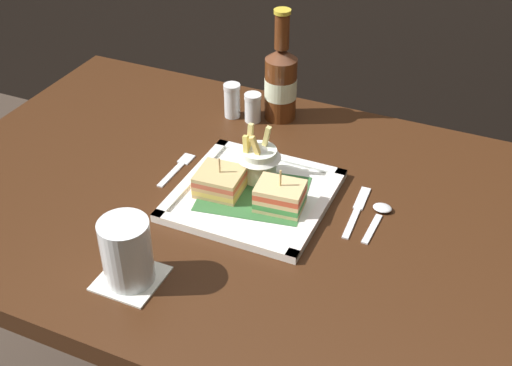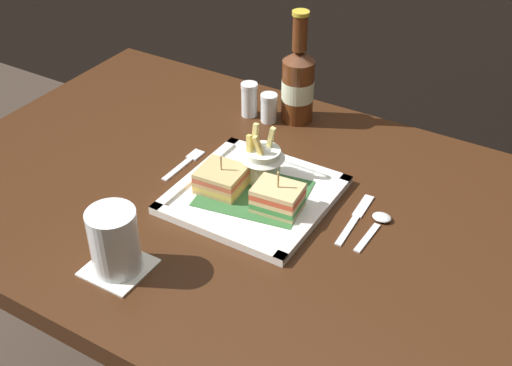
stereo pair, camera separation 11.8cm
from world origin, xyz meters
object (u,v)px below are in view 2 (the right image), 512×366
Objects in this scene: sandwich_half_right at (278,198)px; beer_bottle at (298,82)px; spoon at (378,222)px; knife at (356,217)px; pepper_shaker at (269,109)px; fries_cup at (262,158)px; square_plate at (254,195)px; water_glass at (115,244)px; salt_shaker at (249,101)px; dining_table at (258,255)px; sandwich_half_left at (222,179)px; fork at (186,163)px.

sandwich_half_right is 0.36× the size of beer_bottle.
knife is at bearing -175.89° from spoon.
sandwich_half_right is 1.39× the size of pepper_shaker.
fries_cup is 0.24m from pepper_shaker.
square_plate is 2.47× the size of water_glass.
salt_shaker is 1.20× the size of pepper_shaker.
beer_bottle is (-0.06, 0.25, 0.04)m from fries_cup.
fries_cup is 0.21m from knife.
dining_table is 0.26m from spoon.
sandwich_half_left is 0.78× the size of water_glass.
salt_shaker reaches higher than dining_table.
beer_bottle is at bearing 21.57° from salt_shaker.
sandwich_half_left is at bearing -78.06° from pepper_shaker.
sandwich_half_right is at bearing -67.75° from beer_bottle.
pepper_shaker is (-0.11, 0.21, -0.03)m from fries_cup.
beer_bottle is 2.23× the size of water_glass.
dining_table is 0.24m from fork.
sandwich_half_left reaches higher than square_plate.
sandwich_half_left is at bearing 83.22° from water_glass.
square_plate is at bearing -168.33° from spoon.
pepper_shaker is at bearing 148.52° from spoon.
sandwich_half_right is 0.35m from beer_bottle.
sandwich_half_left reaches higher than dining_table.
sandwich_half_left is 0.80× the size of fries_cup.
square_plate is at bearing 71.84° from water_glass.
beer_bottle is (-0.01, 0.32, 0.06)m from sandwich_half_left.
salt_shaker reaches higher than fork.
beer_bottle reaches higher than square_plate.
sandwich_half_right is 0.77× the size of spoon.
knife is 0.04m from spoon.
knife is 0.38m from pepper_shaker.
square_plate is 0.30m from water_glass.
salt_shaker is at bearing 87.71° from fork.
square_plate is 0.19m from knife.
water_glass reaches higher than salt_shaker.
water_glass is (-0.02, -0.58, -0.04)m from beer_bottle.
dining_table is 10.65× the size of fork.
spoon is at bearing -31.48° from pepper_shaker.
water_glass is 0.43m from knife.
fork is at bearing 170.82° from square_plate.
sandwich_half_right is 0.25m from fork.
beer_bottle reaches higher than sandwich_half_right.
spoon is at bearing 14.46° from dining_table.
dining_table is 11.88× the size of fries_cup.
pepper_shaker is at bearing 117.05° from fries_cup.
beer_bottle is at bearing 91.73° from sandwich_half_left.
water_glass is (-0.09, -0.28, 0.05)m from square_plate.
fork is (-0.19, 0.04, 0.13)m from dining_table.
dining_table is 0.34m from pepper_shaker.
spoon is at bearing -28.16° from salt_shaker.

